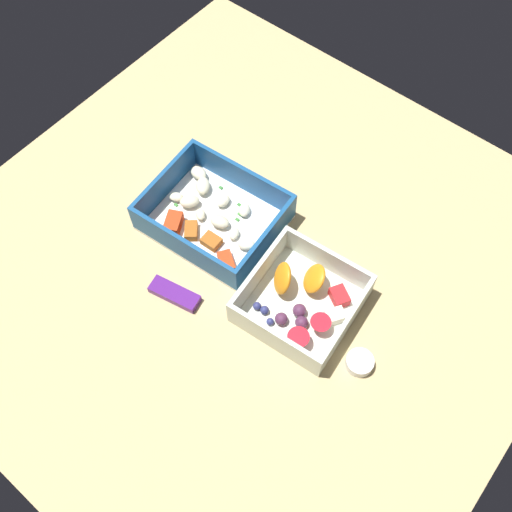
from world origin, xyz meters
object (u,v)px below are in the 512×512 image
Objects in this scene: candy_bar at (175,294)px; paper_cup_liner at (359,363)px; fruit_bowl at (302,302)px; pasta_container at (212,216)px.

paper_cup_liner is at bearing -162.83° from candy_bar.
fruit_bowl is 4.39× the size of paper_cup_liner.
candy_bar is (14.26, 9.37, -1.19)cm from fruit_bowl.
paper_cup_liner reaches higher than candy_bar.
pasta_container reaches higher than paper_cup_liner.
pasta_container is at bearing -72.91° from candy_bar.
pasta_container is 28.76cm from paper_cup_liner.
pasta_container is 12.69cm from candy_bar.
pasta_container is at bearing -8.60° from fruit_bowl.
fruit_bowl reaches higher than candy_bar.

